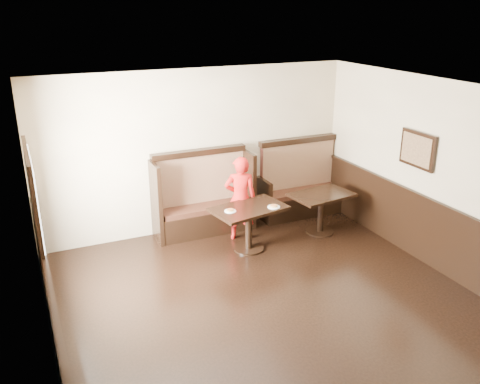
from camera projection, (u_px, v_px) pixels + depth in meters
ground at (298, 333)px, 6.19m from camera, size 7.00×7.00×0.00m
room_shell at (267, 279)px, 6.08m from camera, size 7.00×7.00×7.00m
booth_main at (203, 203)px, 8.82m from camera, size 1.75×0.72×1.45m
booth_neighbor at (300, 189)px, 9.59m from camera, size 1.65×0.72×1.45m
table_main at (249, 217)px, 8.11m from camera, size 1.27×0.92×0.74m
table_neighbor at (321, 204)px, 8.74m from camera, size 1.12×0.81×0.72m
child at (240, 198)px, 8.45m from camera, size 0.62×0.51×1.45m
pizza_plate_left at (230, 211)px, 7.90m from camera, size 0.19×0.19×0.03m
pizza_plate_right at (274, 206)px, 8.06m from camera, size 0.20×0.20×0.04m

